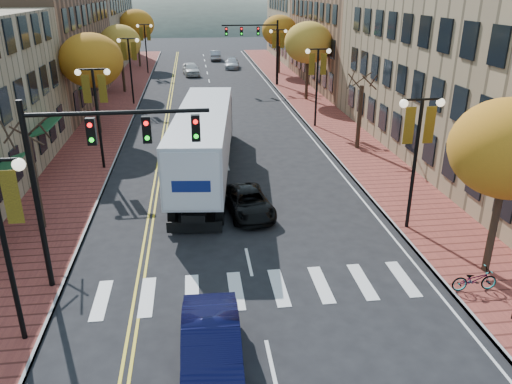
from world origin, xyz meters
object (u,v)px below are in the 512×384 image
object	(u,v)px
semi_truck	(206,135)
bicycle	(475,280)
black_suv	(248,202)
navy_sedan	(211,350)

from	to	relation	value
semi_truck	bicycle	distance (m)	16.50
black_suv	bicycle	size ratio (longest dim) A/B	2.60
black_suv	bicycle	xyz separation A→B (m)	(7.30, -7.85, -0.01)
navy_sedan	bicycle	world-z (taller)	navy_sedan
black_suv	bicycle	bearing A→B (deg)	-54.24
bicycle	navy_sedan	bearing A→B (deg)	107.71
black_suv	navy_sedan	bearing A→B (deg)	-109.02
black_suv	bicycle	world-z (taller)	black_suv
navy_sedan	black_suv	size ratio (longest dim) A/B	1.11
navy_sedan	black_suv	xyz separation A→B (m)	(2.24, 10.67, -0.19)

